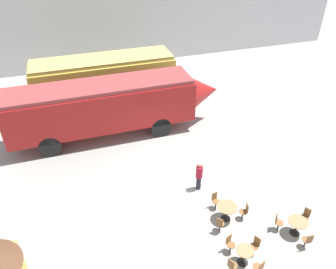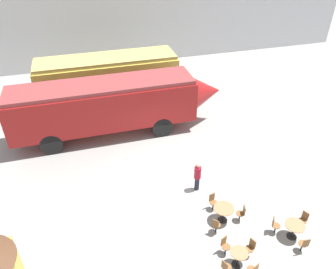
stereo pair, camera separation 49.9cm
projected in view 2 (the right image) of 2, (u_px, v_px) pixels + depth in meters
name	position (u px, v px, depth m)	size (l,w,h in m)	color
ground_plane	(172.00, 169.00, 17.77)	(80.00, 80.00, 0.00)	gray
backdrop_wall	(120.00, 13.00, 27.80)	(44.00, 0.15, 9.00)	silver
passenger_coach_vintage	(108.00, 75.00, 23.04)	(9.72, 2.70, 3.38)	#E0C64C
streamlined_locomotive	(117.00, 102.00, 19.60)	(12.88, 2.60, 3.47)	maroon
cafe_table_near	(239.00, 256.00, 12.62)	(0.70, 0.70, 0.77)	black
cafe_table_mid	(294.00, 227.00, 13.73)	(0.83, 0.83, 0.75)	black
cafe_table_far	(224.00, 210.00, 14.46)	(0.90, 0.90, 0.78)	black
cafe_chair_0	(251.00, 247.00, 13.02)	(0.39, 0.38, 0.87)	black
cafe_chair_1	(225.00, 244.00, 13.12)	(0.38, 0.39, 0.87)	black
cafe_chair_2	(226.00, 267.00, 12.28)	(0.39, 0.38, 0.87)	black
cafe_chair_4	(304.00, 219.00, 14.21)	(0.40, 0.39, 0.87)	black
cafe_chair_5	(275.00, 224.00, 13.97)	(0.40, 0.40, 0.87)	black
cafe_chair_6	(304.00, 244.00, 13.14)	(0.36, 0.36, 0.87)	black
cafe_chair_7	(216.00, 225.00, 13.94)	(0.40, 0.40, 0.87)	black
cafe_chair_8	(242.00, 212.00, 14.52)	(0.39, 0.37, 0.87)	black
cafe_chair_9	(213.00, 201.00, 15.12)	(0.36, 0.38, 0.87)	black
visitor_person	(197.00, 176.00, 15.99)	(0.34, 0.34, 1.63)	#262633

